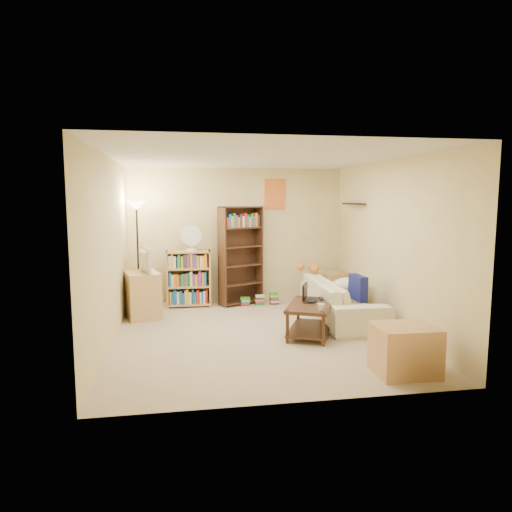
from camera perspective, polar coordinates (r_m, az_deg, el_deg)
name	(u,v)px	position (r m, az deg, el deg)	size (l,w,h in m)	color
room	(258,221)	(6.38, 0.19, 4.35)	(4.50, 4.54, 2.52)	tan
sofa	(341,300)	(7.50, 10.57, -5.42)	(0.93, 2.21, 0.64)	beige
navy_pillow	(358,288)	(7.04, 12.62, -3.89)	(0.42, 0.13, 0.38)	navy
cream_blanket	(350,285)	(7.55, 11.62, -3.60)	(0.59, 0.42, 0.25)	white
tabby_cat	(311,268)	(8.14, 6.93, -1.47)	(0.50, 0.19, 0.17)	orange
coffee_table	(310,315)	(6.59, 6.76, -7.28)	(0.94, 1.17, 0.45)	#45271A
laptop	(315,300)	(6.71, 7.37, -5.53)	(0.34, 0.39, 0.03)	black
laptop_screen	(305,292)	(6.71, 6.13, -4.45)	(0.01, 0.34, 0.23)	white
mug	(321,307)	(6.18, 8.14, -6.34)	(0.14, 0.14, 0.09)	white
tv_remote	(321,298)	(6.86, 8.12, -5.28)	(0.06, 0.18, 0.02)	black
tv_stand	(142,295)	(7.73, -14.02, -4.71)	(0.50, 0.70, 0.75)	#DBB26A
television	(141,260)	(7.63, -14.15, -0.48)	(0.27, 0.70, 0.40)	black
tall_bookshelf	(241,253)	(8.33, -1.91, 0.37)	(0.85, 0.58, 1.80)	#3F2718
short_bookshelf	(189,279)	(8.31, -8.40, -2.82)	(0.79, 0.32, 1.01)	tan
desk_fan	(191,238)	(8.17, -8.10, 2.24)	(0.36, 0.20, 0.46)	white
floor_lamp	(137,224)	(7.97, -14.66, 3.85)	(0.32, 0.32, 1.89)	black
side_table	(332,287)	(8.69, 9.44, -3.88)	(0.50, 0.50, 0.57)	tan
end_cabinet	(405,350)	(5.41, 18.12, -11.09)	(0.66, 0.55, 0.55)	tan
book_stacks	(261,300)	(8.42, 0.65, -5.49)	(0.71, 0.14, 0.21)	red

